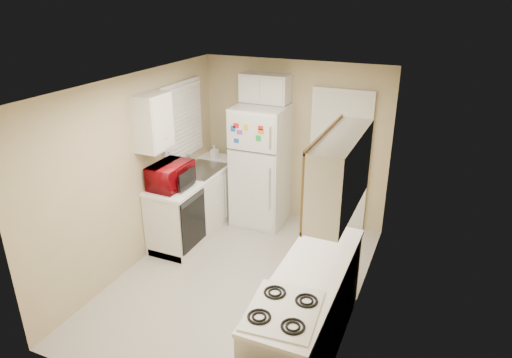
% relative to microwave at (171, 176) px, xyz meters
% --- Properties ---
extents(floor, '(3.80, 3.80, 0.00)m').
position_rel_microwave_xyz_m(floor, '(1.15, -0.36, -1.05)').
color(floor, beige).
rests_on(floor, ground).
extents(ceiling, '(3.80, 3.80, 0.00)m').
position_rel_microwave_xyz_m(ceiling, '(1.15, -0.36, 1.35)').
color(ceiling, white).
rests_on(ceiling, floor).
extents(wall_left, '(3.80, 3.80, 0.00)m').
position_rel_microwave_xyz_m(wall_left, '(-0.25, -0.36, 0.15)').
color(wall_left, tan).
rests_on(wall_left, floor).
extents(wall_right, '(3.80, 3.80, 0.00)m').
position_rel_microwave_xyz_m(wall_right, '(2.55, -0.36, 0.15)').
color(wall_right, tan).
rests_on(wall_right, floor).
extents(wall_back, '(2.80, 2.80, 0.00)m').
position_rel_microwave_xyz_m(wall_back, '(1.15, 1.54, 0.15)').
color(wall_back, tan).
rests_on(wall_back, floor).
extents(wall_front, '(2.80, 2.80, 0.00)m').
position_rel_microwave_xyz_m(wall_front, '(1.15, -2.26, 0.15)').
color(wall_front, tan).
rests_on(wall_front, floor).
extents(left_counter, '(0.60, 1.80, 0.90)m').
position_rel_microwave_xyz_m(left_counter, '(0.05, 0.54, -0.60)').
color(left_counter, silver).
rests_on(left_counter, floor).
extents(dishwasher, '(0.03, 0.58, 0.72)m').
position_rel_microwave_xyz_m(dishwasher, '(0.34, -0.06, -0.56)').
color(dishwasher, black).
rests_on(dishwasher, floor).
extents(sink, '(0.54, 0.74, 0.16)m').
position_rel_microwave_xyz_m(sink, '(0.05, 0.69, -0.19)').
color(sink, gray).
rests_on(sink, left_counter).
extents(microwave, '(0.59, 0.34, 0.39)m').
position_rel_microwave_xyz_m(microwave, '(0.00, 0.00, 0.00)').
color(microwave, maroon).
rests_on(microwave, left_counter).
extents(soap_bottle, '(0.11, 0.11, 0.21)m').
position_rel_microwave_xyz_m(soap_bottle, '(0.00, 1.19, -0.05)').
color(soap_bottle, white).
rests_on(soap_bottle, left_counter).
extents(window_blinds, '(0.10, 0.98, 1.08)m').
position_rel_microwave_xyz_m(window_blinds, '(-0.21, 0.69, 0.55)').
color(window_blinds, silver).
rests_on(window_blinds, wall_left).
extents(upper_cabinet_left, '(0.30, 0.45, 0.70)m').
position_rel_microwave_xyz_m(upper_cabinet_left, '(-0.10, -0.14, 0.75)').
color(upper_cabinet_left, silver).
rests_on(upper_cabinet_left, wall_left).
extents(refrigerator, '(0.75, 0.72, 1.79)m').
position_rel_microwave_xyz_m(refrigerator, '(0.78, 1.18, -0.15)').
color(refrigerator, silver).
rests_on(refrigerator, floor).
extents(cabinet_over_fridge, '(0.70, 0.30, 0.40)m').
position_rel_microwave_xyz_m(cabinet_over_fridge, '(0.75, 1.39, 0.95)').
color(cabinet_over_fridge, silver).
rests_on(cabinet_over_fridge, wall_back).
extents(interior_door, '(0.86, 0.06, 2.08)m').
position_rel_microwave_xyz_m(interior_door, '(1.85, 1.50, -0.03)').
color(interior_door, silver).
rests_on(interior_door, floor).
extents(right_counter, '(0.60, 2.00, 0.90)m').
position_rel_microwave_xyz_m(right_counter, '(2.25, -1.16, -0.60)').
color(right_counter, silver).
rests_on(right_counter, floor).
extents(stove, '(0.61, 0.73, 0.84)m').
position_rel_microwave_xyz_m(stove, '(2.21, -1.76, -0.63)').
color(stove, silver).
rests_on(stove, floor).
extents(upper_cabinet_right, '(0.30, 1.20, 0.70)m').
position_rel_microwave_xyz_m(upper_cabinet_right, '(2.40, -0.86, 0.75)').
color(upper_cabinet_right, silver).
rests_on(upper_cabinet_right, wall_right).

